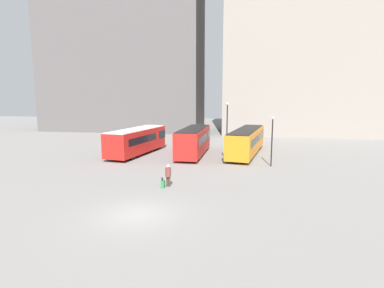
{
  "coord_description": "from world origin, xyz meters",
  "views": [
    {
      "loc": [
        5.56,
        -15.13,
        6.41
      ],
      "look_at": [
        1.06,
        12.19,
        2.16
      ],
      "focal_mm": 28.0,
      "sensor_mm": 36.0,
      "label": 1
    }
  ],
  "objects_px": {
    "traveler": "(168,174)",
    "lamp_post_0": "(272,137)",
    "bus_1": "(194,140)",
    "suitcase": "(163,184)",
    "bus_0": "(138,140)",
    "lamp_post_1": "(227,128)",
    "bus_2": "(247,140)"
  },
  "relations": [
    {
      "from": "traveler",
      "to": "lamp_post_0",
      "type": "xyz_separation_m",
      "value": [
        8.05,
        8.03,
        1.87
      ]
    },
    {
      "from": "suitcase",
      "to": "bus_0",
      "type": "bearing_deg",
      "value": 32.01
    },
    {
      "from": "traveler",
      "to": "lamp_post_0",
      "type": "bearing_deg",
      "value": -39.89
    },
    {
      "from": "traveler",
      "to": "suitcase",
      "type": "distance_m",
      "value": 0.86
    },
    {
      "from": "bus_1",
      "to": "traveler",
      "type": "xyz_separation_m",
      "value": [
        0.11,
        -12.59,
        -0.69
      ]
    },
    {
      "from": "bus_0",
      "to": "lamp_post_0",
      "type": "xyz_separation_m",
      "value": [
        14.67,
        -4.05,
        1.24
      ]
    },
    {
      "from": "bus_1",
      "to": "suitcase",
      "type": "bearing_deg",
      "value": -179.62
    },
    {
      "from": "lamp_post_1",
      "to": "bus_2",
      "type": "bearing_deg",
      "value": 67.41
    },
    {
      "from": "suitcase",
      "to": "bus_2",
      "type": "bearing_deg",
      "value": -17.65
    },
    {
      "from": "lamp_post_0",
      "to": "bus_2",
      "type": "bearing_deg",
      "value": 109.92
    },
    {
      "from": "traveler",
      "to": "lamp_post_1",
      "type": "height_order",
      "value": "lamp_post_1"
    },
    {
      "from": "bus_0",
      "to": "lamp_post_1",
      "type": "relative_size",
      "value": 1.74
    },
    {
      "from": "bus_0",
      "to": "traveler",
      "type": "distance_m",
      "value": 13.79
    },
    {
      "from": "suitcase",
      "to": "lamp_post_0",
      "type": "relative_size",
      "value": 0.17
    },
    {
      "from": "traveler",
      "to": "suitcase",
      "type": "xyz_separation_m",
      "value": [
        -0.29,
        -0.43,
        -0.69
      ]
    },
    {
      "from": "bus_1",
      "to": "lamp_post_1",
      "type": "height_order",
      "value": "lamp_post_1"
    },
    {
      "from": "lamp_post_0",
      "to": "lamp_post_1",
      "type": "xyz_separation_m",
      "value": [
        -4.27,
        1.14,
        0.67
      ]
    },
    {
      "from": "bus_2",
      "to": "suitcase",
      "type": "bearing_deg",
      "value": 167.09
    },
    {
      "from": "bus_1",
      "to": "suitcase",
      "type": "xyz_separation_m",
      "value": [
        -0.18,
        -13.01,
        -1.38
      ]
    },
    {
      "from": "lamp_post_0",
      "to": "lamp_post_1",
      "type": "distance_m",
      "value": 4.47
    },
    {
      "from": "bus_0",
      "to": "traveler",
      "type": "relative_size",
      "value": 6.37
    },
    {
      "from": "bus_1",
      "to": "suitcase",
      "type": "height_order",
      "value": "bus_1"
    },
    {
      "from": "bus_0",
      "to": "suitcase",
      "type": "xyz_separation_m",
      "value": [
        6.33,
        -12.51,
        -1.32
      ]
    },
    {
      "from": "bus_2",
      "to": "lamp_post_0",
      "type": "height_order",
      "value": "lamp_post_0"
    },
    {
      "from": "bus_2",
      "to": "lamp_post_0",
      "type": "relative_size",
      "value": 2.66
    },
    {
      "from": "bus_2",
      "to": "bus_1",
      "type": "bearing_deg",
      "value": 114.48
    },
    {
      "from": "bus_0",
      "to": "bus_1",
      "type": "distance_m",
      "value": 6.52
    },
    {
      "from": "bus_0",
      "to": "bus_1",
      "type": "relative_size",
      "value": 1.06
    },
    {
      "from": "traveler",
      "to": "bus_0",
      "type": "bearing_deg",
      "value": 33.89
    },
    {
      "from": "lamp_post_1",
      "to": "suitcase",
      "type": "bearing_deg",
      "value": -112.97
    },
    {
      "from": "bus_0",
      "to": "lamp_post_1",
      "type": "xyz_separation_m",
      "value": [
        10.39,
        -2.91,
        1.91
      ]
    },
    {
      "from": "bus_2",
      "to": "lamp_post_1",
      "type": "bearing_deg",
      "value": 167.35
    }
  ]
}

